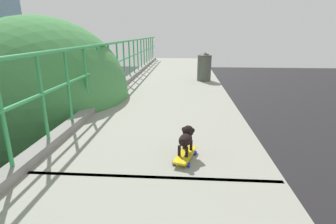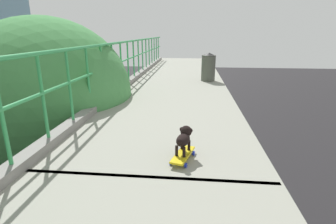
{
  "view_description": "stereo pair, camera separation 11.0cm",
  "coord_description": "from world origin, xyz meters",
  "px_view_note": "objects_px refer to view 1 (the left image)",
  "views": [
    {
      "loc": [
        1.56,
        -0.45,
        7.68
      ],
      "look_at": [
        1.3,
        3.38,
        6.49
      ],
      "focal_mm": 27.5,
      "sensor_mm": 36.0,
      "label": 1
    },
    {
      "loc": [
        1.67,
        -0.44,
        7.68
      ],
      "look_at": [
        1.3,
        3.38,
        6.49
      ],
      "focal_mm": 27.5,
      "sensor_mm": 36.0,
      "label": 2
    }
  ],
  "objects_px": {
    "city_bus": "(78,92)",
    "small_dog": "(186,137)",
    "car_yellow_cab_fifth": "(64,168)",
    "litter_bin": "(204,66)",
    "toy_skateboard": "(185,155)"
  },
  "relations": [
    {
      "from": "toy_skateboard",
      "to": "small_dog",
      "type": "distance_m",
      "value": 0.21
    },
    {
      "from": "small_dog",
      "to": "car_yellow_cab_fifth",
      "type": "bearing_deg",
      "value": 125.55
    },
    {
      "from": "car_yellow_cab_fifth",
      "to": "city_bus",
      "type": "height_order",
      "value": "city_bus"
    },
    {
      "from": "litter_bin",
      "to": "car_yellow_cab_fifth",
      "type": "bearing_deg",
      "value": 152.18
    },
    {
      "from": "city_bus",
      "to": "litter_bin",
      "type": "xyz_separation_m",
      "value": [
        11.32,
        -16.33,
        4.72
      ]
    },
    {
      "from": "litter_bin",
      "to": "toy_skateboard",
      "type": "bearing_deg",
      "value": -96.0
    },
    {
      "from": "car_yellow_cab_fifth",
      "to": "toy_skateboard",
      "type": "bearing_deg",
      "value": -54.68
    },
    {
      "from": "car_yellow_cab_fifth",
      "to": "litter_bin",
      "type": "distance_m",
      "value": 9.95
    },
    {
      "from": "toy_skateboard",
      "to": "car_yellow_cab_fifth",
      "type": "bearing_deg",
      "value": 125.32
    },
    {
      "from": "car_yellow_cab_fifth",
      "to": "small_dog",
      "type": "height_order",
      "value": "small_dog"
    },
    {
      "from": "city_bus",
      "to": "small_dog",
      "type": "distance_m",
      "value": 24.63
    },
    {
      "from": "car_yellow_cab_fifth",
      "to": "toy_skateboard",
      "type": "distance_m",
      "value": 12.51
    },
    {
      "from": "car_yellow_cab_fifth",
      "to": "toy_skateboard",
      "type": "xyz_separation_m",
      "value": [
        6.47,
        -9.13,
        5.59
      ]
    },
    {
      "from": "small_dog",
      "to": "litter_bin",
      "type": "relative_size",
      "value": 0.43
    },
    {
      "from": "city_bus",
      "to": "small_dog",
      "type": "xyz_separation_m",
      "value": [
        10.76,
        -21.69,
        4.54
      ]
    }
  ]
}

